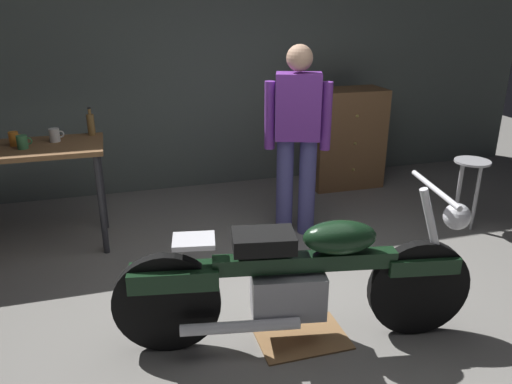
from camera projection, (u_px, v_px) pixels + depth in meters
ground_plane at (286, 317)px, 3.38m from camera, size 12.00×12.00×0.00m
back_wall at (202, 46)px, 5.34m from camera, size 8.00×0.12×3.10m
workbench at (21, 160)px, 4.06m from camera, size 1.30×0.64×0.90m
motorcycle at (299, 277)px, 3.01m from camera, size 2.17×0.70×1.00m
person_standing at (297, 134)px, 4.32m from camera, size 0.54×0.34×1.67m
shop_stool at (470, 175)px, 4.61m from camera, size 0.32×0.32×0.64m
wooden_dresser at (346, 138)px, 5.64m from camera, size 0.80×0.47×1.10m
drip_tray at (302, 337)px, 3.18m from camera, size 0.56×0.40×0.01m
mug_orange_travel at (14, 139)px, 4.04m from camera, size 0.11×0.08×0.11m
mug_white_ceramic at (55, 135)px, 4.16m from camera, size 0.12×0.08×0.11m
mug_green_speckled at (23, 142)px, 3.96m from camera, size 0.12×0.08×0.11m
bottle at (91, 124)px, 4.35m from camera, size 0.06×0.06×0.24m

